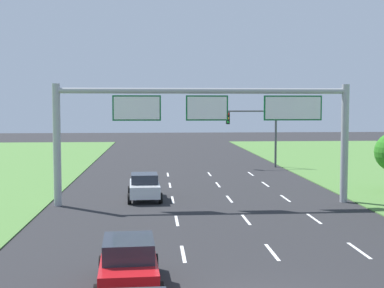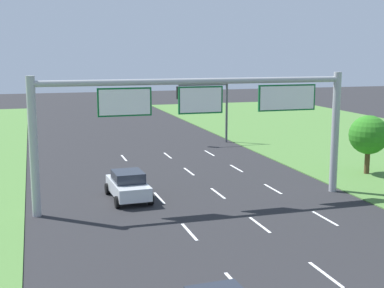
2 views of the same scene
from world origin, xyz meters
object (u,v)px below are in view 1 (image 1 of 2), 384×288
at_px(sign_gantry, 208,119).
at_px(car_mid_lane, 129,263).
at_px(traffic_light_mast, 255,126).
at_px(car_near_red, 144,186).

bearing_deg(sign_gantry, car_mid_lane, -105.37).
bearing_deg(sign_gantry, traffic_light_mast, 71.00).
bearing_deg(traffic_light_mast, car_mid_lane, -107.42).
distance_m(car_near_red, traffic_light_mast, 19.44).
height_order(car_near_red, traffic_light_mast, traffic_light_mast).
height_order(car_near_red, car_mid_lane, car_near_red).
relative_size(sign_gantry, traffic_light_mast, 3.08).
bearing_deg(car_near_red, car_mid_lane, -93.11).
xyz_separation_m(sign_gantry, traffic_light_mast, (6.24, 18.13, -1.08)).
xyz_separation_m(car_mid_lane, sign_gantry, (3.91, 14.23, 4.14)).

